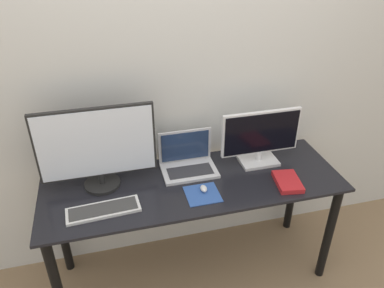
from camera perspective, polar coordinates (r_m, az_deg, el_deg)
name	(u,v)px	position (r m, az deg, el deg)	size (l,w,h in m)	color
wall_back	(179,84)	(2.33, -2.02, 9.14)	(7.00, 0.05, 2.50)	silver
desk	(194,200)	(2.33, 0.27, -8.48)	(1.79, 0.61, 0.77)	black
monitor_left	(97,148)	(2.15, -14.28, -0.53)	(0.66, 0.21, 0.50)	black
monitor_right	(261,137)	(2.37, 10.41, 1.00)	(0.51, 0.17, 0.36)	silver
laptop	(188,160)	(2.34, -0.62, -2.51)	(0.34, 0.23, 0.23)	silver
keyboard	(103,210)	(2.10, -13.35, -9.74)	(0.40, 0.16, 0.02)	silver
mousepad	(203,194)	(2.16, 1.61, -7.65)	(0.19, 0.19, 0.00)	#2D519E
mouse	(204,189)	(2.17, 1.79, -6.81)	(0.04, 0.06, 0.03)	silver
book	(288,182)	(2.30, 14.37, -5.57)	(0.17, 0.23, 0.03)	red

